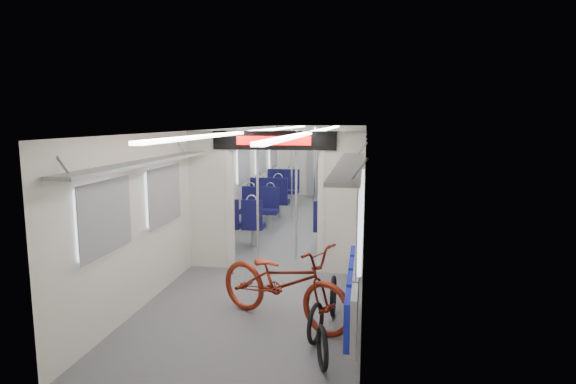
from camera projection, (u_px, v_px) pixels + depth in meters
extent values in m
plane|color=#515456|center=(293.00, 240.00, 10.03)|extent=(12.00, 12.00, 0.00)
cube|color=silver|center=(225.00, 184.00, 10.09)|extent=(0.02, 12.00, 2.30)
cube|color=silver|center=(365.00, 187.00, 9.63)|extent=(0.02, 12.00, 2.30)
cube|color=silver|center=(321.00, 161.00, 15.72)|extent=(2.90, 0.02, 2.30)
cube|color=silver|center=(186.00, 280.00, 4.01)|extent=(2.90, 0.02, 2.30)
cube|color=silver|center=(293.00, 129.00, 9.69)|extent=(2.90, 12.00, 0.02)
cube|color=white|center=(267.00, 130.00, 9.78)|extent=(0.12, 11.40, 0.04)
cube|color=white|center=(321.00, 130.00, 9.61)|extent=(0.12, 11.40, 0.04)
cube|color=silver|center=(210.00, 208.00, 8.11)|extent=(0.65, 0.18, 2.00)
cube|color=silver|center=(344.00, 212.00, 7.75)|extent=(0.65, 0.18, 2.00)
cube|color=silver|center=(275.00, 140.00, 7.76)|extent=(2.90, 0.18, 0.30)
cylinder|color=silver|center=(228.00, 209.00, 8.06)|extent=(0.20, 0.20, 2.00)
cylinder|color=silver|center=(324.00, 212.00, 7.81)|extent=(0.20, 0.20, 2.00)
cube|color=black|center=(274.00, 141.00, 7.65)|extent=(2.00, 0.03, 0.30)
cube|color=#FF0C07|center=(273.00, 141.00, 7.63)|extent=(1.20, 0.02, 0.14)
cube|color=white|center=(104.00, 217.00, 5.36)|extent=(0.04, 1.00, 0.75)
cube|color=white|center=(361.00, 226.00, 4.92)|extent=(0.04, 1.00, 0.75)
cube|color=white|center=(163.00, 195.00, 6.93)|extent=(0.04, 1.00, 0.75)
cube|color=white|center=(362.00, 200.00, 6.48)|extent=(0.04, 1.00, 0.75)
cube|color=white|center=(219.00, 175.00, 9.56)|extent=(0.04, 1.00, 0.75)
cube|color=white|center=(363.00, 177.00, 9.11)|extent=(0.04, 1.00, 0.75)
cube|color=white|center=(243.00, 166.00, 11.42)|extent=(0.04, 1.00, 0.75)
cube|color=white|center=(364.00, 168.00, 10.97)|extent=(0.04, 1.00, 0.75)
cube|color=white|center=(260.00, 159.00, 13.27)|extent=(0.04, 1.00, 0.75)
cube|color=white|center=(364.00, 161.00, 12.82)|extent=(0.04, 1.00, 0.75)
cube|color=white|center=(273.00, 155.00, 15.03)|extent=(0.04, 1.00, 0.75)
cube|color=white|center=(365.00, 156.00, 14.58)|extent=(0.04, 1.00, 0.75)
cube|color=gray|center=(146.00, 162.00, 6.04)|extent=(0.30, 3.60, 0.04)
cube|color=gray|center=(350.00, 165.00, 5.64)|extent=(0.30, 3.60, 0.04)
cube|color=gray|center=(255.00, 141.00, 11.90)|extent=(0.30, 7.60, 0.04)
cube|color=gray|center=(358.00, 142.00, 11.50)|extent=(0.30, 7.60, 0.04)
cube|color=gray|center=(320.00, 166.00, 15.68)|extent=(0.90, 0.05, 2.00)
imported|color=maroon|center=(283.00, 282.00, 5.88)|extent=(2.04, 1.51, 1.02)
cube|color=gray|center=(354.00, 320.00, 4.59)|extent=(0.06, 0.50, 0.57)
cube|color=#1117A0|center=(348.00, 320.00, 4.60)|extent=(0.06, 0.46, 0.48)
cube|color=gray|center=(355.00, 299.00, 5.13)|extent=(0.06, 0.50, 0.57)
cube|color=#1117A0|center=(350.00, 299.00, 5.14)|extent=(0.06, 0.46, 0.48)
cube|color=gray|center=(356.00, 282.00, 5.67)|extent=(0.06, 0.50, 0.57)
cube|color=#1117A0|center=(351.00, 282.00, 5.68)|extent=(0.06, 0.46, 0.48)
cube|color=gray|center=(357.00, 268.00, 6.20)|extent=(0.06, 0.50, 0.57)
cube|color=#1117A0|center=(353.00, 268.00, 6.21)|extent=(0.06, 0.46, 0.48)
torus|color=black|center=(322.00, 350.00, 4.78)|extent=(0.17, 0.46, 0.46)
torus|color=black|center=(316.00, 326.00, 5.35)|extent=(0.16, 0.47, 0.47)
torus|color=black|center=(333.00, 298.00, 6.11)|extent=(0.06, 0.52, 0.52)
cube|color=#0D0C38|center=(254.00, 226.00, 9.49)|extent=(0.41, 0.38, 0.10)
cylinder|color=gray|center=(254.00, 237.00, 9.53)|extent=(0.10, 0.10, 0.35)
cube|color=#0D0C38|center=(252.00, 213.00, 9.30)|extent=(0.41, 0.07, 0.50)
torus|color=silver|center=(252.00, 200.00, 9.26)|extent=(0.21, 0.03, 0.21)
cube|color=#0D0C38|center=(269.00, 212.00, 11.00)|extent=(0.41, 0.38, 0.10)
cylinder|color=gray|center=(269.00, 221.00, 11.03)|extent=(0.10, 0.10, 0.35)
cube|color=#0D0C38|center=(270.00, 198.00, 11.10)|extent=(0.41, 0.07, 0.50)
torus|color=silver|center=(270.00, 187.00, 11.07)|extent=(0.21, 0.03, 0.21)
cube|color=#0D0C38|center=(231.00, 225.00, 9.57)|extent=(0.41, 0.38, 0.10)
cylinder|color=gray|center=(231.00, 236.00, 9.60)|extent=(0.10, 0.10, 0.35)
cube|color=#0D0C38|center=(228.00, 212.00, 9.37)|extent=(0.41, 0.07, 0.50)
torus|color=silver|center=(228.00, 199.00, 9.34)|extent=(0.21, 0.03, 0.21)
cube|color=#0D0C38|center=(249.00, 211.00, 11.07)|extent=(0.41, 0.38, 0.10)
cylinder|color=gray|center=(249.00, 220.00, 11.11)|extent=(0.10, 0.10, 0.35)
cube|color=#0D0C38|center=(251.00, 197.00, 11.18)|extent=(0.41, 0.07, 0.50)
torus|color=silver|center=(250.00, 186.00, 11.14)|extent=(0.21, 0.03, 0.21)
cube|color=#0D0C38|center=(325.00, 228.00, 9.31)|extent=(0.41, 0.38, 0.10)
cylinder|color=gray|center=(324.00, 239.00, 9.34)|extent=(0.10, 0.10, 0.35)
cube|color=#0D0C38|center=(324.00, 215.00, 9.11)|extent=(0.41, 0.07, 0.50)
torus|color=silver|center=(324.00, 202.00, 9.08)|extent=(0.21, 0.03, 0.21)
cube|color=#0D0C38|center=(330.00, 213.00, 10.81)|extent=(0.41, 0.38, 0.10)
cylinder|color=gray|center=(330.00, 223.00, 10.84)|extent=(0.10, 0.10, 0.35)
cube|color=#0D0C38|center=(331.00, 199.00, 10.92)|extent=(0.41, 0.07, 0.50)
torus|color=silver|center=(331.00, 188.00, 10.88)|extent=(0.21, 0.03, 0.21)
cube|color=#0D0C38|center=(349.00, 229.00, 9.24)|extent=(0.41, 0.38, 0.10)
cylinder|color=gray|center=(349.00, 240.00, 9.27)|extent=(0.10, 0.10, 0.35)
cube|color=#0D0C38|center=(349.00, 215.00, 9.04)|extent=(0.41, 0.07, 0.50)
torus|color=silver|center=(349.00, 202.00, 9.00)|extent=(0.21, 0.03, 0.21)
cube|color=#0D0C38|center=(351.00, 214.00, 10.74)|extent=(0.41, 0.38, 0.10)
cylinder|color=gray|center=(351.00, 224.00, 10.77)|extent=(0.10, 0.10, 0.35)
cube|color=#0D0C38|center=(352.00, 199.00, 10.84)|extent=(0.41, 0.07, 0.50)
torus|color=silver|center=(352.00, 189.00, 10.81)|extent=(0.21, 0.03, 0.21)
cube|color=#0D0C38|center=(279.00, 202.00, 12.29)|extent=(0.48, 0.45, 0.10)
cylinder|color=gray|center=(279.00, 211.00, 12.32)|extent=(0.10, 0.10, 0.35)
cube|color=#0D0C38|center=(278.00, 190.00, 12.06)|extent=(0.48, 0.09, 0.59)
torus|color=silver|center=(278.00, 178.00, 12.02)|extent=(0.24, 0.03, 0.24)
cube|color=#0D0C38|center=(290.00, 192.00, 14.06)|extent=(0.48, 0.45, 0.10)
cylinder|color=gray|center=(290.00, 199.00, 14.09)|extent=(0.10, 0.10, 0.35)
cube|color=#0D0C38|center=(291.00, 179.00, 14.19)|extent=(0.48, 0.09, 0.59)
torus|color=silver|center=(291.00, 169.00, 14.14)|extent=(0.24, 0.03, 0.24)
cube|color=#0D0C38|center=(261.00, 201.00, 12.36)|extent=(0.48, 0.45, 0.10)
cylinder|color=gray|center=(262.00, 210.00, 12.40)|extent=(0.10, 0.10, 0.35)
cube|color=#0D0C38|center=(260.00, 189.00, 12.13)|extent=(0.48, 0.09, 0.59)
torus|color=silver|center=(260.00, 178.00, 12.09)|extent=(0.24, 0.03, 0.24)
cube|color=#0D0C38|center=(275.00, 191.00, 14.13)|extent=(0.48, 0.45, 0.10)
cylinder|color=gray|center=(275.00, 199.00, 14.17)|extent=(0.10, 0.10, 0.35)
cube|color=#0D0C38|center=(276.00, 179.00, 14.26)|extent=(0.48, 0.09, 0.59)
torus|color=silver|center=(276.00, 169.00, 14.22)|extent=(0.24, 0.03, 0.24)
cube|color=#0D0C38|center=(335.00, 201.00, 12.45)|extent=(0.45, 0.42, 0.10)
cylinder|color=gray|center=(335.00, 209.00, 12.48)|extent=(0.10, 0.10, 0.35)
cube|color=#0D0C38|center=(335.00, 189.00, 12.23)|extent=(0.45, 0.08, 0.55)
torus|color=silver|center=(335.00, 179.00, 12.19)|extent=(0.23, 0.03, 0.23)
cube|color=#0D0C38|center=(339.00, 191.00, 14.12)|extent=(0.45, 0.42, 0.10)
cylinder|color=gray|center=(339.00, 199.00, 14.15)|extent=(0.10, 0.10, 0.35)
cube|color=#0D0C38|center=(339.00, 180.00, 14.24)|extent=(0.45, 0.08, 0.55)
torus|color=silver|center=(340.00, 170.00, 14.19)|extent=(0.23, 0.03, 0.23)
cube|color=#0D0C38|center=(353.00, 201.00, 12.37)|extent=(0.45, 0.42, 0.10)
cylinder|color=gray|center=(353.00, 210.00, 12.41)|extent=(0.10, 0.10, 0.35)
cube|color=#0D0C38|center=(354.00, 190.00, 12.16)|extent=(0.45, 0.08, 0.55)
torus|color=silver|center=(354.00, 179.00, 12.12)|extent=(0.23, 0.03, 0.23)
cube|color=#0D0C38|center=(355.00, 192.00, 14.04)|extent=(0.45, 0.42, 0.10)
cylinder|color=gray|center=(355.00, 199.00, 14.08)|extent=(0.10, 0.10, 0.35)
cube|color=#0D0C38|center=(355.00, 180.00, 14.16)|extent=(0.45, 0.08, 0.55)
torus|color=silver|center=(356.00, 171.00, 14.12)|extent=(0.23, 0.03, 0.23)
cylinder|color=silver|center=(258.00, 196.00, 8.50)|extent=(0.04, 0.04, 2.30)
cylinder|color=silver|center=(296.00, 196.00, 8.44)|extent=(0.04, 0.04, 2.30)
cylinder|color=silver|center=(292.00, 175.00, 11.77)|extent=(0.04, 0.04, 2.30)
cylinder|color=silver|center=(314.00, 175.00, 11.78)|extent=(0.04, 0.04, 2.30)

